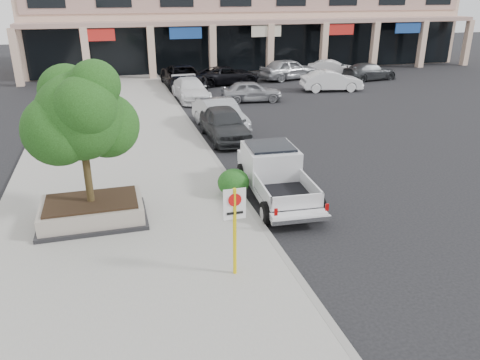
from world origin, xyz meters
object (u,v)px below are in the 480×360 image
object	(u,v)px
planter	(92,211)
pickup_truck	(277,176)
planter_tree	(85,115)
no_parking_sign	(235,220)
lot_car_b	(331,81)
lot_car_d	(227,75)
curb_car_a	(225,124)
lot_car_c	(370,72)
curb_car_b	(220,115)
lot_car_a	(251,91)
curb_car_d	(184,77)
curb_car_c	(191,90)
lot_car_f	(332,69)
lot_car_e	(289,69)

from	to	relation	value
planter	pickup_truck	world-z (taller)	pickup_truck
planter_tree	no_parking_sign	size ratio (longest dim) A/B	1.74
no_parking_sign	lot_car_b	xyz separation A→B (m)	(12.92, 21.13, -0.91)
lot_car_b	lot_car_d	world-z (taller)	lot_car_b
pickup_truck	curb_car_a	xyz separation A→B (m)	(-0.03, 7.36, -0.06)
planter_tree	planter	bearing A→B (deg)	-131.03
no_parking_sign	pickup_truck	bearing A→B (deg)	58.09
lot_car_c	curb_car_b	bearing A→B (deg)	117.19
lot_car_a	no_parking_sign	bearing A→B (deg)	168.96
curb_car_d	lot_car_d	distance (m)	3.59
curb_car_c	lot_car_d	xyz separation A→B (m)	(3.74, 4.85, -0.01)
lot_car_b	lot_car_f	world-z (taller)	lot_car_b
lot_car_c	curb_car_a	bearing A→B (deg)	120.81
pickup_truck	lot_car_a	distance (m)	15.47
no_parking_sign	curb_car_a	size ratio (longest dim) A/B	0.50
no_parking_sign	curb_car_b	xyz separation A→B (m)	(2.81, 13.33, -0.86)
lot_car_a	lot_car_f	distance (m)	11.87
curb_car_c	lot_car_b	size ratio (longest dim) A/B	1.10
lot_car_a	lot_car_d	bearing A→B (deg)	7.07
no_parking_sign	lot_car_e	bearing A→B (deg)	66.14
planter_tree	lot_car_b	size ratio (longest dim) A/B	0.92
planter_tree	curb_car_c	bearing A→B (deg)	70.48
curb_car_a	pickup_truck	bearing A→B (deg)	-90.07
lot_car_b	lot_car_d	xyz separation A→B (m)	(-6.57, 4.54, -0.03)
lot_car_e	pickup_truck	bearing A→B (deg)	142.62
no_parking_sign	lot_car_a	distance (m)	20.36
planter_tree	lot_car_b	distance (m)	23.65
curb_car_b	curb_car_c	distance (m)	7.49
planter	curb_car_d	distance (m)	21.92
curb_car_d	lot_car_c	bearing A→B (deg)	-3.57
lot_car_c	pickup_truck	bearing A→B (deg)	133.81
lot_car_c	planter_tree	bearing A→B (deg)	124.68
planter	lot_car_f	xyz separation A→B (m)	(19.11, 22.69, 0.20)
lot_car_b	curb_car_c	bearing A→B (deg)	100.57
curb_car_a	lot_car_b	bearing A→B (deg)	42.35
planter	lot_car_d	bearing A→B (deg)	65.71
curb_car_d	lot_car_b	world-z (taller)	curb_car_d
pickup_truck	curb_car_d	bearing A→B (deg)	93.20
planter	lot_car_f	distance (m)	29.67
no_parking_sign	lot_car_f	distance (m)	30.94
no_parking_sign	pickup_truck	xyz separation A→B (m)	(2.67, 4.29, -0.80)
planter	lot_car_e	size ratio (longest dim) A/B	0.65
lot_car_a	lot_car_e	xyz separation A→B (m)	(5.31, 7.04, 0.16)
curb_car_d	lot_car_c	distance (m)	15.09
curb_car_c	curb_car_b	bearing A→B (deg)	-90.70
no_parking_sign	lot_car_d	distance (m)	26.46
curb_car_d	lot_car_c	xyz separation A→B (m)	(15.07, -0.59, -0.14)
no_parking_sign	curb_car_d	xyz separation A→B (m)	(2.84, 24.97, -0.82)
pickup_truck	curb_car_a	world-z (taller)	pickup_truck
lot_car_a	lot_car_f	world-z (taller)	lot_car_a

